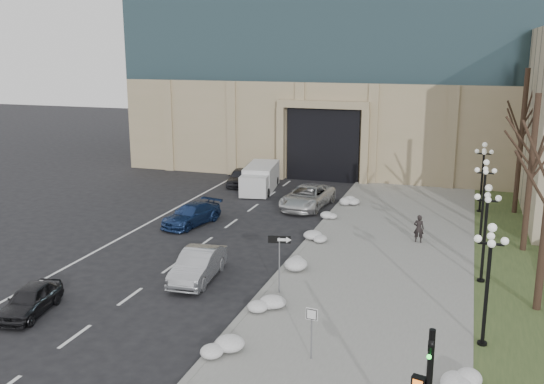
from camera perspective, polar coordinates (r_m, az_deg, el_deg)
The scene contains 25 objects.
sidewalk at distance 31.91m, azimuth 10.34°, elevation -6.37°, with size 9.00×40.00×0.12m, color gray.
curb at distance 32.75m, azimuth 2.49°, elevation -5.62°, with size 0.30×40.00×0.14m, color gray.
grass_strip at distance 31.80m, azimuth 22.10°, elevation -7.27°, with size 4.00×40.00×0.10m, color #364824.
car_a at distance 27.30m, azimuth -21.82°, elevation -9.41°, with size 1.44×3.59×1.22m, color black.
car_b at distance 29.04m, azimuth -6.98°, elevation -6.86°, with size 1.56×4.46×1.47m, color #999CA0.
car_c at distance 37.89m, azimuth -7.59°, elevation -2.13°, with size 1.83×4.50×1.31m, color navy.
car_d at distance 41.60m, azimuth 3.35°, elevation -0.45°, with size 2.56×5.55×1.54m, color silver.
car_e at distance 48.36m, azimuth -3.04°, elevation 1.42°, with size 1.60×3.98×1.36m, color #2A292E.
pedestrian at distance 34.84m, azimuth 13.65°, elevation -3.36°, with size 0.58×0.38×1.58m, color black.
box_truck at distance 46.54m, azimuth -1.13°, elevation 1.27°, with size 2.93×6.26×1.91m.
one_way_sign at distance 26.55m, azimuth 1.06°, elevation -5.16°, with size 1.04×0.36×2.78m.
keep_sign at distance 21.49m, azimuth 3.75°, elevation -12.18°, with size 0.44×0.10×2.03m.
snow_clump_b at distance 22.23m, azimuth -4.86°, elevation -14.72°, with size 1.10×1.60×0.36m, color silver.
snow_clump_c at distance 25.75m, azimuth -0.66°, elevation -10.54°, with size 1.10×1.60×0.36m, color silver.
snow_clump_d at distance 30.34m, azimuth 1.81°, elevation -6.73°, with size 1.10×1.60×0.36m, color silver.
snow_clump_e at distance 34.61m, azimuth 4.27°, elevation -4.17°, with size 1.10×1.60×0.36m, color silver.
snow_clump_f at distance 38.63m, azimuth 5.61°, elevation -2.31°, with size 1.10×1.60×0.36m, color silver.
snow_clump_g at distance 42.37m, azimuth 7.24°, elevation -0.94°, with size 1.10×1.60×0.36m, color silver.
snow_clump_h at distance 21.19m, azimuth 17.44°, elevation -16.85°, with size 1.10×1.60×0.36m, color silver.
lamppost_a at distance 23.16m, azimuth 19.72°, elevation -6.79°, with size 1.18×1.18×4.76m.
lamppost_b at distance 29.36m, azimuth 19.49°, elevation -2.53°, with size 1.18×1.18×4.76m.
lamppost_c at distance 35.67m, azimuth 19.34°, elevation 0.24°, with size 1.18×1.18×4.76m.
lamppost_d at distance 42.04m, azimuth 19.23°, elevation 2.17°, with size 1.18×1.18×4.76m.
tree_mid at distance 34.37m, azimuth 23.34°, elevation 3.55°, with size 3.20×3.20×8.50m.
tree_far at distance 42.19m, azimuth 22.55°, elevation 6.17°, with size 3.20×3.20×9.50m.
Camera 1 is at (7.28, -15.81, 10.80)m, focal length 40.00 mm.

